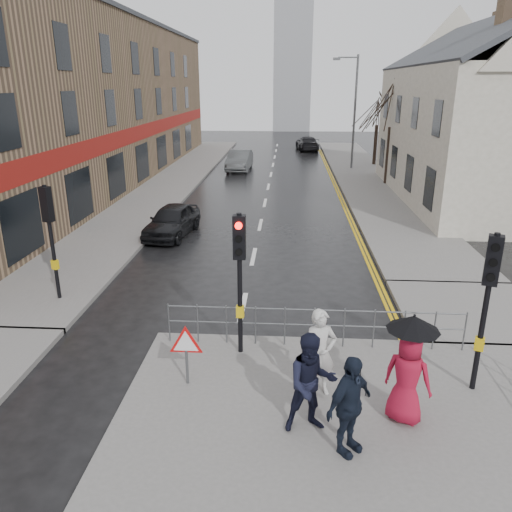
# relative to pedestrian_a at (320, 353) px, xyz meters

# --- Properties ---
(ground) EXTENTS (120.00, 120.00, 0.00)m
(ground) POSITION_rel_pedestrian_a_xyz_m (-1.96, 1.37, -1.07)
(ground) COLOR black
(ground) RESTS_ON ground
(near_pavement) EXTENTS (10.00, 9.00, 0.14)m
(near_pavement) POSITION_rel_pedestrian_a_xyz_m (1.04, -2.13, -1.00)
(near_pavement) COLOR #605E5B
(near_pavement) RESTS_ON ground
(left_pavement) EXTENTS (4.00, 44.00, 0.14)m
(left_pavement) POSITION_rel_pedestrian_a_xyz_m (-8.46, 24.37, -1.00)
(left_pavement) COLOR #605E5B
(left_pavement) RESTS_ON ground
(right_pavement) EXTENTS (4.00, 40.00, 0.14)m
(right_pavement) POSITION_rel_pedestrian_a_xyz_m (4.54, 26.37, -1.00)
(right_pavement) COLOR #605E5B
(right_pavement) RESTS_ON ground
(pavement_bridge_right) EXTENTS (4.00, 4.20, 0.14)m
(pavement_bridge_right) POSITION_rel_pedestrian_a_xyz_m (4.54, 4.37, -1.00)
(pavement_bridge_right) COLOR #605E5B
(pavement_bridge_right) RESTS_ON ground
(building_left_terrace) EXTENTS (8.00, 42.00, 10.00)m
(building_left_terrace) POSITION_rel_pedestrian_a_xyz_m (-13.96, 23.37, 3.93)
(building_left_terrace) COLOR #85674C
(building_left_terrace) RESTS_ON ground
(building_right_cream) EXTENTS (9.00, 16.40, 10.10)m
(building_right_cream) POSITION_rel_pedestrian_a_xyz_m (10.04, 19.37, 3.71)
(building_right_cream) COLOR beige
(building_right_cream) RESTS_ON ground
(church_tower) EXTENTS (5.00, 5.00, 18.00)m
(church_tower) POSITION_rel_pedestrian_a_xyz_m (-0.46, 63.37, 7.93)
(church_tower) COLOR gray
(church_tower) RESTS_ON ground
(traffic_signal_near_left) EXTENTS (0.28, 0.27, 3.40)m
(traffic_signal_near_left) POSITION_rel_pedestrian_a_xyz_m (-1.76, 1.56, 1.39)
(traffic_signal_near_left) COLOR black
(traffic_signal_near_left) RESTS_ON near_pavement
(traffic_signal_near_right) EXTENTS (0.34, 0.33, 3.40)m
(traffic_signal_near_right) POSITION_rel_pedestrian_a_xyz_m (3.24, 0.36, 1.39)
(traffic_signal_near_right) COLOR black
(traffic_signal_near_right) RESTS_ON near_pavement
(traffic_signal_far_left) EXTENTS (0.34, 0.33, 3.40)m
(traffic_signal_far_left) POSITION_rel_pedestrian_a_xyz_m (-7.46, 4.37, 1.39)
(traffic_signal_far_left) COLOR black
(traffic_signal_far_left) RESTS_ON left_pavement
(guard_railing_front) EXTENTS (7.14, 0.04, 1.00)m
(guard_railing_front) POSITION_rel_pedestrian_a_xyz_m (-0.01, 1.97, -0.21)
(guard_railing_front) COLOR #595B5E
(guard_railing_front) RESTS_ON near_pavement
(warning_sign) EXTENTS (0.80, 0.07, 1.35)m
(warning_sign) POSITION_rel_pedestrian_a_xyz_m (-2.76, 0.16, -0.03)
(warning_sign) COLOR #595B5E
(warning_sign) RESTS_ON near_pavement
(street_lamp) EXTENTS (1.83, 0.25, 8.00)m
(street_lamp) POSITION_rel_pedestrian_a_xyz_m (3.86, 29.37, 3.64)
(street_lamp) COLOR #595B5E
(street_lamp) RESTS_ON right_pavement
(tree_near) EXTENTS (2.40, 2.40, 6.58)m
(tree_near) POSITION_rel_pedestrian_a_xyz_m (5.54, 23.37, 4.07)
(tree_near) COLOR black
(tree_near) RESTS_ON right_pavement
(tree_far) EXTENTS (2.40, 2.40, 5.64)m
(tree_far) POSITION_rel_pedestrian_a_xyz_m (6.04, 31.37, 3.35)
(tree_far) COLOR black
(tree_far) RESTS_ON right_pavement
(pedestrian_a) EXTENTS (0.77, 0.60, 1.86)m
(pedestrian_a) POSITION_rel_pedestrian_a_xyz_m (0.00, 0.00, 0.00)
(pedestrian_a) COLOR beige
(pedestrian_a) RESTS_ON near_pavement
(pedestrian_b) EXTENTS (1.07, 0.91, 1.93)m
(pedestrian_b) POSITION_rel_pedestrian_a_xyz_m (-0.22, -1.14, 0.04)
(pedestrian_b) COLOR black
(pedestrian_b) RESTS_ON near_pavement
(pedestrian_with_umbrella) EXTENTS (1.07, 0.96, 2.17)m
(pedestrian_with_umbrella) POSITION_rel_pedestrian_a_xyz_m (1.57, -0.76, 0.22)
(pedestrian_with_umbrella) COLOR maroon
(pedestrian_with_umbrella) RESTS_ON near_pavement
(pedestrian_d) EXTENTS (1.09, 1.08, 1.85)m
(pedestrian_d) POSITION_rel_pedestrian_a_xyz_m (0.40, -1.71, -0.01)
(pedestrian_d) COLOR black
(pedestrian_d) RESTS_ON near_pavement
(car_parked) EXTENTS (2.08, 4.09, 1.33)m
(car_parked) POSITION_rel_pedestrian_a_xyz_m (-5.62, 11.40, -0.40)
(car_parked) COLOR black
(car_parked) RESTS_ON ground
(car_mid) EXTENTS (1.76, 4.58, 1.49)m
(car_mid) POSITION_rel_pedestrian_a_xyz_m (-4.38, 28.51, -0.32)
(car_mid) COLOR #424547
(car_mid) RESTS_ON ground
(car_far) EXTENTS (2.32, 4.78, 1.34)m
(car_far) POSITION_rel_pedestrian_a_xyz_m (1.06, 40.86, -0.40)
(car_far) COLOR black
(car_far) RESTS_ON ground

